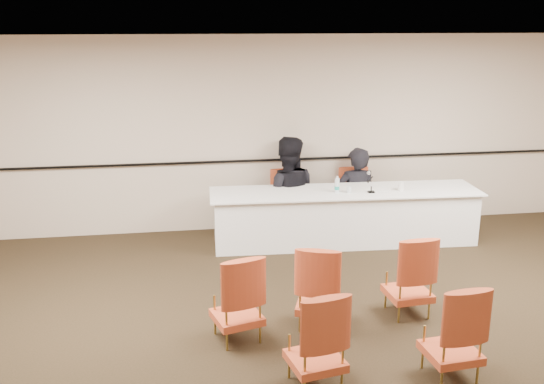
{
  "coord_description": "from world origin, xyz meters",
  "views": [
    {
      "loc": [
        -1.47,
        -5.13,
        3.19
      ],
      "look_at": [
        -0.26,
        2.6,
        0.97
      ],
      "focal_mm": 40.0,
      "sensor_mm": 36.0,
      "label": 1
    }
  ],
  "objects_px": {
    "water_bottle": "(337,184)",
    "aud_chair_back_right": "(453,330)",
    "coffee_cup": "(401,186)",
    "aud_chair_front_right": "(409,274)",
    "aud_chair_front_left": "(237,297)",
    "microphone": "(372,183)",
    "panelist_second": "(287,199)",
    "aud_chair_back_mid": "(316,338)",
    "panel_table": "(344,216)",
    "panelist_second_chair": "(287,202)",
    "aud_chair_front_mid": "(319,286)",
    "drinking_glass": "(349,190)",
    "panelist_main_chair": "(355,200)",
    "panelist_main": "(355,203)"
  },
  "relations": [
    {
      "from": "water_bottle",
      "to": "drinking_glass",
      "type": "bearing_deg",
      "value": -18.04
    },
    {
      "from": "panelist_main",
      "to": "aud_chair_front_right",
      "type": "relative_size",
      "value": 1.89
    },
    {
      "from": "panelist_second",
      "to": "water_bottle",
      "type": "distance_m",
      "value": 0.99
    },
    {
      "from": "aud_chair_front_left",
      "to": "aud_chair_front_right",
      "type": "bearing_deg",
      "value": -7.64
    },
    {
      "from": "coffee_cup",
      "to": "aud_chair_front_right",
      "type": "xyz_separation_m",
      "value": [
        -0.71,
        -2.21,
        -0.39
      ]
    },
    {
      "from": "aud_chair_back_right",
      "to": "drinking_glass",
      "type": "bearing_deg",
      "value": 84.66
    },
    {
      "from": "panelist_main_chair",
      "to": "water_bottle",
      "type": "height_order",
      "value": "water_bottle"
    },
    {
      "from": "microphone",
      "to": "coffee_cup",
      "type": "xyz_separation_m",
      "value": [
        0.45,
        0.02,
        -0.07
      ]
    },
    {
      "from": "water_bottle",
      "to": "aud_chair_front_mid",
      "type": "height_order",
      "value": "water_bottle"
    },
    {
      "from": "microphone",
      "to": "panel_table",
      "type": "bearing_deg",
      "value": 156.87
    },
    {
      "from": "microphone",
      "to": "aud_chair_back_right",
      "type": "distance_m",
      "value": 3.5
    },
    {
      "from": "drinking_glass",
      "to": "aud_chair_front_left",
      "type": "height_order",
      "value": "aud_chair_front_left"
    },
    {
      "from": "water_bottle",
      "to": "aud_chair_front_left",
      "type": "height_order",
      "value": "water_bottle"
    },
    {
      "from": "drinking_glass",
      "to": "aud_chair_front_right",
      "type": "relative_size",
      "value": 0.11
    },
    {
      "from": "microphone",
      "to": "aud_chair_back_right",
      "type": "height_order",
      "value": "microphone"
    },
    {
      "from": "coffee_cup",
      "to": "aud_chair_front_right",
      "type": "bearing_deg",
      "value": -107.8
    },
    {
      "from": "panel_table",
      "to": "aud_chair_back_right",
      "type": "xyz_separation_m",
      "value": [
        0.02,
        -3.6,
        0.08
      ]
    },
    {
      "from": "panelist_main",
      "to": "coffee_cup",
      "type": "height_order",
      "value": "panelist_main"
    },
    {
      "from": "microphone",
      "to": "panelist_main_chair",
      "type": "bearing_deg",
      "value": 91.73
    },
    {
      "from": "panelist_second",
      "to": "aud_chair_front_left",
      "type": "bearing_deg",
      "value": 79.7
    },
    {
      "from": "coffee_cup",
      "to": "aud_chair_back_mid",
      "type": "xyz_separation_m",
      "value": [
        -2.04,
        -3.41,
        -0.39
      ]
    },
    {
      "from": "panelist_main",
      "to": "aud_chair_back_mid",
      "type": "xyz_separation_m",
      "value": [
        -1.58,
        -4.11,
        0.06
      ]
    },
    {
      "from": "microphone",
      "to": "water_bottle",
      "type": "xyz_separation_m",
      "value": [
        -0.49,
        0.09,
        -0.02
      ]
    },
    {
      "from": "panelist_second",
      "to": "aud_chair_front_mid",
      "type": "xyz_separation_m",
      "value": [
        -0.21,
        -3.09,
        -0.05
      ]
    },
    {
      "from": "panelist_second",
      "to": "water_bottle",
      "type": "bearing_deg",
      "value": 140.6
    },
    {
      "from": "panelist_second_chair",
      "to": "water_bottle",
      "type": "bearing_deg",
      "value": -45.41
    },
    {
      "from": "water_bottle",
      "to": "aud_chair_back_right",
      "type": "height_order",
      "value": "water_bottle"
    },
    {
      "from": "microphone",
      "to": "aud_chair_front_right",
      "type": "bearing_deg",
      "value": -95.69
    },
    {
      "from": "aud_chair_front_right",
      "to": "aud_chair_back_right",
      "type": "bearing_deg",
      "value": -97.45
    },
    {
      "from": "coffee_cup",
      "to": "microphone",
      "type": "bearing_deg",
      "value": -177.82
    },
    {
      "from": "panelist_second",
      "to": "drinking_glass",
      "type": "distance_m",
      "value": 1.12
    },
    {
      "from": "panel_table",
      "to": "aud_chair_front_right",
      "type": "xyz_separation_m",
      "value": [
        0.09,
        -2.35,
        0.08
      ]
    },
    {
      "from": "panelist_main",
      "to": "aud_chair_front_left",
      "type": "bearing_deg",
      "value": 54.47
    },
    {
      "from": "panelist_second",
      "to": "aud_chair_back_mid",
      "type": "relative_size",
      "value": 2.07
    },
    {
      "from": "coffee_cup",
      "to": "aud_chair_front_right",
      "type": "distance_m",
      "value": 2.35
    },
    {
      "from": "panel_table",
      "to": "aud_chair_back_right",
      "type": "height_order",
      "value": "aud_chair_back_right"
    },
    {
      "from": "coffee_cup",
      "to": "aud_chair_front_mid",
      "type": "height_order",
      "value": "aud_chair_front_mid"
    },
    {
      "from": "panelist_second_chair",
      "to": "microphone",
      "type": "relative_size",
      "value": 3.3
    },
    {
      "from": "panel_table",
      "to": "water_bottle",
      "type": "distance_m",
      "value": 0.54
    },
    {
      "from": "microphone",
      "to": "water_bottle",
      "type": "height_order",
      "value": "microphone"
    },
    {
      "from": "panelist_main_chair",
      "to": "aud_chair_back_right",
      "type": "height_order",
      "value": "same"
    },
    {
      "from": "panel_table",
      "to": "panelist_second_chair",
      "type": "bearing_deg",
      "value": 143.49
    },
    {
      "from": "panelist_second_chair",
      "to": "aud_chair_front_mid",
      "type": "relative_size",
      "value": 1.0
    },
    {
      "from": "coffee_cup",
      "to": "aud_chair_back_right",
      "type": "bearing_deg",
      "value": -102.65
    },
    {
      "from": "aud_chair_front_mid",
      "to": "panel_table",
      "type": "bearing_deg",
      "value": 88.07
    },
    {
      "from": "panel_table",
      "to": "aud_chair_front_left",
      "type": "distance_m",
      "value": 3.21
    },
    {
      "from": "aud_chair_front_mid",
      "to": "aud_chair_front_right",
      "type": "xyz_separation_m",
      "value": [
        1.05,
        0.13,
        0.0
      ]
    },
    {
      "from": "drinking_glass",
      "to": "aud_chair_front_mid",
      "type": "relative_size",
      "value": 0.11
    },
    {
      "from": "aud_chair_back_right",
      "to": "coffee_cup",
      "type": "bearing_deg",
      "value": 72.12
    },
    {
      "from": "panelist_second",
      "to": "aud_chair_back_right",
      "type": "xyz_separation_m",
      "value": [
        0.77,
        -4.22,
        -0.05
      ]
    }
  ]
}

